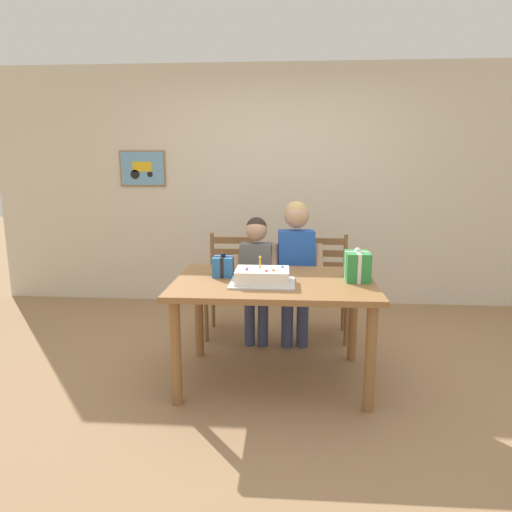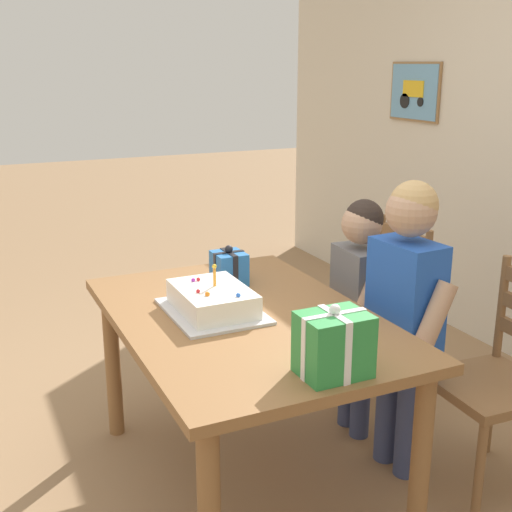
{
  "view_description": "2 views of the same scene",
  "coord_description": "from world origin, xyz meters",
  "px_view_note": "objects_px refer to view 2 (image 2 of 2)",
  "views": [
    {
      "loc": [
        0.09,
        -3.11,
        1.55
      ],
      "look_at": [
        -0.12,
        -0.03,
        0.93
      ],
      "focal_mm": 32.13,
      "sensor_mm": 36.0,
      "label": 1
    },
    {
      "loc": [
        2.18,
        -0.97,
        1.69
      ],
      "look_at": [
        -0.08,
        0.09,
        0.96
      ],
      "focal_mm": 46.38,
      "sensor_mm": 36.0,
      "label": 2
    }
  ],
  "objects_px": {
    "gift_box_red_large": "(334,344)",
    "child_younger": "(358,295)",
    "birthday_cake": "(213,301)",
    "chair_left": "(376,311)",
    "gift_box_beside_cake": "(229,268)",
    "chair_right": "(500,381)",
    "child_older": "(405,301)",
    "dining_table": "(244,339)"
  },
  "relations": [
    {
      "from": "chair_left",
      "to": "child_younger",
      "type": "relative_size",
      "value": 0.82
    },
    {
      "from": "birthday_cake",
      "to": "chair_right",
      "type": "xyz_separation_m",
      "value": [
        0.5,
        1.03,
        -0.33
      ]
    },
    {
      "from": "gift_box_red_large",
      "to": "gift_box_beside_cake",
      "type": "bearing_deg",
      "value": 177.13
    },
    {
      "from": "gift_box_red_large",
      "to": "child_older",
      "type": "bearing_deg",
      "value": 124.99
    },
    {
      "from": "child_older",
      "to": "birthday_cake",
      "type": "bearing_deg",
      "value": -107.98
    },
    {
      "from": "birthday_cake",
      "to": "child_younger",
      "type": "distance_m",
      "value": 0.75
    },
    {
      "from": "gift_box_red_large",
      "to": "child_older",
      "type": "relative_size",
      "value": 0.19
    },
    {
      "from": "chair_left",
      "to": "chair_right",
      "type": "relative_size",
      "value": 1.0
    },
    {
      "from": "child_younger",
      "to": "child_older",
      "type": "bearing_deg",
      "value": -0.05
    },
    {
      "from": "gift_box_beside_cake",
      "to": "chair_left",
      "type": "bearing_deg",
      "value": 93.65
    },
    {
      "from": "chair_right",
      "to": "child_younger",
      "type": "distance_m",
      "value": 0.7
    },
    {
      "from": "gift_box_red_large",
      "to": "child_younger",
      "type": "xyz_separation_m",
      "value": [
        -0.75,
        0.59,
        -0.17
      ]
    },
    {
      "from": "chair_right",
      "to": "child_younger",
      "type": "relative_size",
      "value": 0.82
    },
    {
      "from": "gift_box_beside_cake",
      "to": "chair_right",
      "type": "xyz_separation_m",
      "value": [
        0.8,
        0.84,
        -0.36
      ]
    },
    {
      "from": "gift_box_beside_cake",
      "to": "chair_right",
      "type": "relative_size",
      "value": 0.2
    },
    {
      "from": "gift_box_red_large",
      "to": "dining_table",
      "type": "bearing_deg",
      "value": -175.53
    },
    {
      "from": "chair_right",
      "to": "child_older",
      "type": "height_order",
      "value": "child_older"
    },
    {
      "from": "birthday_cake",
      "to": "gift_box_beside_cake",
      "type": "distance_m",
      "value": 0.35
    },
    {
      "from": "birthday_cake",
      "to": "child_older",
      "type": "bearing_deg",
      "value": 72.02
    },
    {
      "from": "birthday_cake",
      "to": "chair_left",
      "type": "distance_m",
      "value": 1.14
    },
    {
      "from": "gift_box_red_large",
      "to": "child_younger",
      "type": "bearing_deg",
      "value": 141.54
    },
    {
      "from": "gift_box_red_large",
      "to": "child_younger",
      "type": "relative_size",
      "value": 0.21
    },
    {
      "from": "dining_table",
      "to": "gift_box_beside_cake",
      "type": "distance_m",
      "value": 0.42
    },
    {
      "from": "child_younger",
      "to": "birthday_cake",
      "type": "bearing_deg",
      "value": -82.91
    },
    {
      "from": "child_older",
      "to": "child_younger",
      "type": "distance_m",
      "value": 0.34
    },
    {
      "from": "dining_table",
      "to": "chair_left",
      "type": "xyz_separation_m",
      "value": [
        -0.42,
        0.93,
        -0.18
      ]
    },
    {
      "from": "birthday_cake",
      "to": "child_younger",
      "type": "relative_size",
      "value": 0.39
    },
    {
      "from": "dining_table",
      "to": "birthday_cake",
      "type": "bearing_deg",
      "value": -127.25
    },
    {
      "from": "chair_left",
      "to": "birthday_cake",
      "type": "bearing_deg",
      "value": -71.3
    },
    {
      "from": "birthday_cake",
      "to": "chair_left",
      "type": "xyz_separation_m",
      "value": [
        -0.35,
        1.03,
        -0.33
      ]
    },
    {
      "from": "child_older",
      "to": "dining_table",
      "type": "bearing_deg",
      "value": -104.36
    },
    {
      "from": "birthday_cake",
      "to": "child_younger",
      "type": "xyz_separation_m",
      "value": [
        -0.09,
        0.74,
        -0.12
      ]
    },
    {
      "from": "child_younger",
      "to": "chair_right",
      "type": "bearing_deg",
      "value": 25.92
    },
    {
      "from": "dining_table",
      "to": "gift_box_beside_cake",
      "type": "relative_size",
      "value": 7.76
    },
    {
      "from": "birthday_cake",
      "to": "chair_left",
      "type": "bearing_deg",
      "value": 108.7
    },
    {
      "from": "gift_box_red_large",
      "to": "gift_box_beside_cake",
      "type": "distance_m",
      "value": 0.95
    },
    {
      "from": "child_younger",
      "to": "gift_box_red_large",
      "type": "bearing_deg",
      "value": -38.46
    },
    {
      "from": "gift_box_beside_cake",
      "to": "chair_right",
      "type": "bearing_deg",
      "value": 46.31
    },
    {
      "from": "gift_box_red_large",
      "to": "chair_left",
      "type": "relative_size",
      "value": 0.26
    },
    {
      "from": "dining_table",
      "to": "child_older",
      "type": "bearing_deg",
      "value": 75.64
    },
    {
      "from": "gift_box_beside_cake",
      "to": "gift_box_red_large",
      "type": "bearing_deg",
      "value": -2.87
    },
    {
      "from": "gift_box_beside_cake",
      "to": "child_younger",
      "type": "distance_m",
      "value": 0.6
    }
  ]
}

